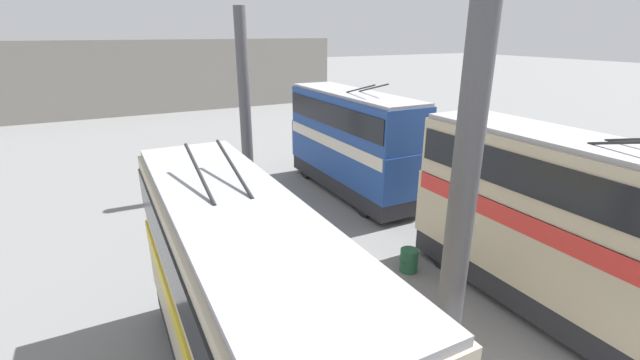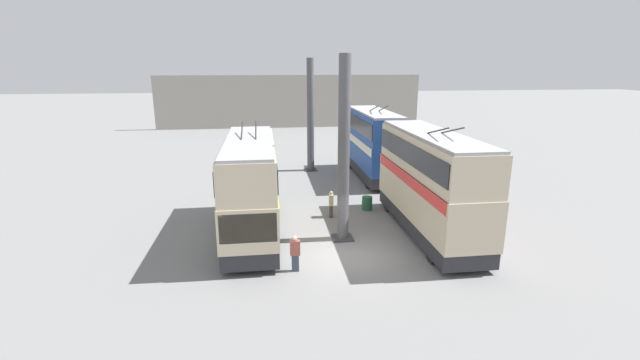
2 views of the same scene
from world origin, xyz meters
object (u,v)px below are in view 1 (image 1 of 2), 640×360
(bus_left_near, at_px, (575,223))
(person_aisle_midway, at_px, (367,281))
(oil_drum, at_px, (409,260))
(bus_left_far, at_px, (352,137))
(bus_right_near, at_px, (242,303))

(bus_left_near, bearing_deg, person_aisle_midway, 56.60)
(bus_left_near, distance_m, oil_drum, 5.23)
(bus_left_near, height_order, bus_left_far, bus_left_near)
(bus_left_near, xyz_separation_m, oil_drum, (3.97, 2.24, -2.56))
(bus_left_near, xyz_separation_m, person_aisle_midway, (3.02, 4.58, -2.16))
(bus_left_near, distance_m, person_aisle_midway, 5.90)
(oil_drum, bearing_deg, bus_left_far, -16.57)
(bus_left_far, xyz_separation_m, oil_drum, (-7.53, 2.24, -2.48))
(bus_left_far, height_order, oil_drum, bus_left_far)
(person_aisle_midway, height_order, oil_drum, person_aisle_midway)
(bus_left_far, bearing_deg, person_aisle_midway, 151.62)
(bus_left_near, bearing_deg, bus_right_near, 84.12)
(bus_right_near, height_order, oil_drum, bus_right_near)
(bus_left_far, distance_m, bus_right_near, 13.88)
(bus_left_far, bearing_deg, oil_drum, 163.43)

